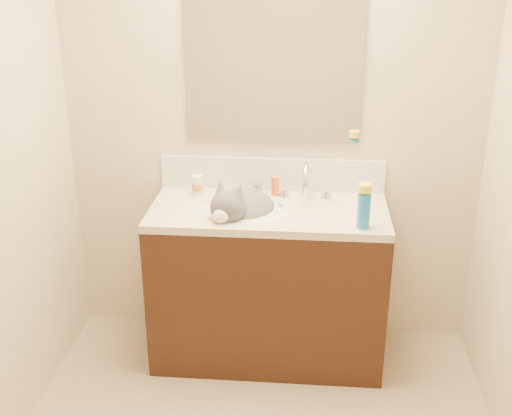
% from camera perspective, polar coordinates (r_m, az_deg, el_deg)
% --- Properties ---
extents(room_shell, '(2.24, 2.54, 2.52)m').
position_cam_1_polar(room_shell, '(2.11, -0.55, 5.66)').
color(room_shell, '#C2AF90').
rests_on(room_shell, ground).
extents(vanity_cabinet, '(1.20, 0.55, 0.82)m').
position_cam_1_polar(vanity_cabinet, '(3.43, 1.08, -6.99)').
color(vanity_cabinet, black).
rests_on(vanity_cabinet, ground).
extents(counter_slab, '(1.20, 0.55, 0.04)m').
position_cam_1_polar(counter_slab, '(3.24, 1.13, -0.35)').
color(counter_slab, beige).
rests_on(counter_slab, vanity_cabinet).
extents(basin, '(0.45, 0.36, 0.14)m').
position_cam_1_polar(basin, '(3.24, -1.03, -1.30)').
color(basin, silver).
rests_on(basin, vanity_cabinet).
extents(faucet, '(0.28, 0.20, 0.21)m').
position_cam_1_polar(faucet, '(3.32, 4.41, 2.14)').
color(faucet, silver).
rests_on(faucet, counter_slab).
extents(cat, '(0.44, 0.50, 0.35)m').
position_cam_1_polar(cat, '(3.24, -1.33, -0.32)').
color(cat, '#4B484B').
rests_on(cat, basin).
extents(backsplash, '(1.20, 0.02, 0.18)m').
position_cam_1_polar(backsplash, '(3.45, 1.45, 3.02)').
color(backsplash, silver).
rests_on(backsplash, counter_slab).
extents(mirror, '(0.90, 0.02, 0.80)m').
position_cam_1_polar(mirror, '(3.30, 1.55, 12.74)').
color(mirror, white).
rests_on(mirror, room_shell).
extents(pill_bottle, '(0.06, 0.06, 0.11)m').
position_cam_1_polar(pill_bottle, '(3.40, -5.24, 2.02)').
color(pill_bottle, white).
rests_on(pill_bottle, counter_slab).
extents(pill_label, '(0.06, 0.06, 0.04)m').
position_cam_1_polar(pill_label, '(3.41, -5.24, 1.88)').
color(pill_label, orange).
rests_on(pill_label, pill_bottle).
extents(silver_jar, '(0.07, 0.07, 0.06)m').
position_cam_1_polar(silver_jar, '(3.40, 0.13, 1.73)').
color(silver_jar, '#B7B7BC').
rests_on(silver_jar, counter_slab).
extents(amber_bottle, '(0.04, 0.04, 0.10)m').
position_cam_1_polar(amber_bottle, '(3.38, 1.73, 1.96)').
color(amber_bottle, '#EB571B').
rests_on(amber_bottle, counter_slab).
extents(toothbrush, '(0.07, 0.12, 0.01)m').
position_cam_1_polar(toothbrush, '(3.25, 2.27, 0.19)').
color(toothbrush, white).
rests_on(toothbrush, counter_slab).
extents(toothbrush_head, '(0.03, 0.04, 0.02)m').
position_cam_1_polar(toothbrush_head, '(3.25, 2.27, 0.25)').
color(toothbrush_head, '#61A6CF').
rests_on(toothbrush_head, counter_slab).
extents(spray_can, '(0.08, 0.08, 0.17)m').
position_cam_1_polar(spray_can, '(3.02, 9.54, -0.27)').
color(spray_can, blue).
rests_on(spray_can, counter_slab).
extents(spray_cap, '(0.08, 0.08, 0.04)m').
position_cam_1_polar(spray_cap, '(2.98, 9.68, 1.77)').
color(spray_cap, yellow).
rests_on(spray_cap, spray_can).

